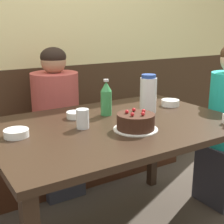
% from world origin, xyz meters
% --- Properties ---
extents(back_wall, '(4.80, 0.04, 2.50)m').
position_xyz_m(back_wall, '(0.00, 1.05, 1.25)').
color(back_wall, '#3D2819').
rests_on(back_wall, ground_plane).
extents(bench_seat, '(2.25, 0.38, 0.45)m').
position_xyz_m(bench_seat, '(0.00, 0.83, 0.23)').
color(bench_seat, '#472314').
rests_on(bench_seat, ground_plane).
extents(dining_table, '(1.38, 0.95, 0.76)m').
position_xyz_m(dining_table, '(0.00, 0.00, 0.67)').
color(dining_table, black).
rests_on(dining_table, ground_plane).
extents(birthday_cake, '(0.24, 0.24, 0.11)m').
position_xyz_m(birthday_cake, '(0.03, -0.16, 0.81)').
color(birthday_cake, white).
rests_on(birthday_cake, dining_table).
extents(water_pitcher, '(0.10, 0.10, 0.24)m').
position_xyz_m(water_pitcher, '(0.30, 0.08, 0.88)').
color(water_pitcher, white).
rests_on(water_pitcher, dining_table).
extents(soju_bottle, '(0.07, 0.07, 0.22)m').
position_xyz_m(soju_bottle, '(0.04, 0.17, 0.87)').
color(soju_bottle, '#388E4C').
rests_on(soju_bottle, dining_table).
extents(bowl_soup_white, '(0.10, 0.10, 0.04)m').
position_xyz_m(bowl_soup_white, '(-0.15, 0.21, 0.78)').
color(bowl_soup_white, white).
rests_on(bowl_soup_white, dining_table).
extents(bowl_rice_small, '(0.12, 0.12, 0.04)m').
position_xyz_m(bowl_rice_small, '(-0.54, 0.07, 0.78)').
color(bowl_rice_small, white).
rests_on(bowl_rice_small, dining_table).
extents(bowl_side_dish, '(0.12, 0.12, 0.04)m').
position_xyz_m(bowl_side_dish, '(0.53, 0.13, 0.78)').
color(bowl_side_dish, white).
rests_on(bowl_side_dish, dining_table).
extents(glass_water_tall, '(0.07, 0.07, 0.10)m').
position_xyz_m(glass_water_tall, '(-0.20, 0.01, 0.81)').
color(glass_water_tall, silver).
rests_on(glass_water_tall, dining_table).
extents(person_grey_tee, '(0.35, 0.35, 1.15)m').
position_xyz_m(person_grey_tee, '(-0.06, 0.73, 0.55)').
color(person_grey_tee, '#33333D').
rests_on(person_grey_tee, ground_plane).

